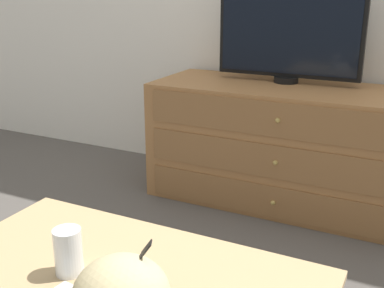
# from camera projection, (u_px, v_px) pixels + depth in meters

# --- Properties ---
(ground_plane) EXTENTS (12.00, 12.00, 0.00)m
(ground_plane) POSITION_uv_depth(u_px,v_px,m) (291.00, 179.00, 2.89)
(ground_plane) COLOR #56514C
(dresser) EXTENTS (1.45, 0.56, 0.62)m
(dresser) POSITION_uv_depth(u_px,v_px,m) (291.00, 146.00, 2.51)
(dresser) COLOR #9E6B3D
(dresser) RESTS_ON ground_plane
(tv) EXTENTS (0.75, 0.13, 0.49)m
(tv) POSITION_uv_depth(u_px,v_px,m) (289.00, 33.00, 2.45)
(tv) COLOR black
(tv) RESTS_ON dresser
(drink_cup) EXTENTS (0.07, 0.07, 0.12)m
(drink_cup) POSITION_uv_depth(u_px,v_px,m) (69.00, 254.00, 1.15)
(drink_cup) COLOR white
(drink_cup) RESTS_ON coffee_table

